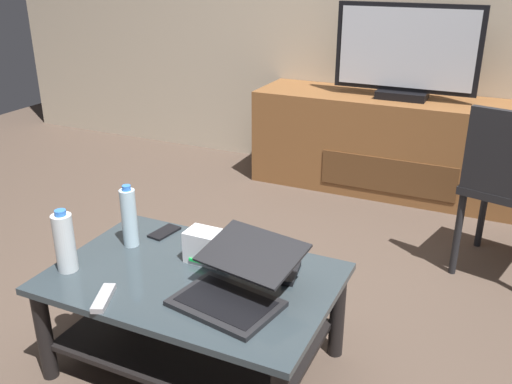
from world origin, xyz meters
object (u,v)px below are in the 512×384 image
at_px(coffee_table, 194,304).
at_px(soundbar_remote, 104,298).
at_px(media_cabinet, 397,145).
at_px(television, 406,54).
at_px(tv_remote, 291,273).
at_px(water_bottle_far, 65,242).
at_px(cell_phone, 164,232).
at_px(laptop, 237,282).
at_px(water_bottle_near, 129,217).
at_px(router_box, 205,246).

xyz_separation_m(coffee_table, soundbar_remote, (-0.19, -0.27, 0.14)).
bearing_deg(media_cabinet, television, -90.00).
height_order(coffee_table, tv_remote, tv_remote).
bearing_deg(water_bottle_far, television, 71.77).
distance_m(water_bottle_far, cell_phone, 0.45).
bearing_deg(laptop, water_bottle_far, -171.43).
bearing_deg(media_cabinet, water_bottle_near, -107.83).
height_order(coffee_table, water_bottle_far, water_bottle_far).
bearing_deg(coffee_table, soundbar_remote, -125.05).
height_order(laptop, water_bottle_near, water_bottle_near).
distance_m(router_box, soundbar_remote, 0.43).
height_order(coffee_table, router_box, router_box).
xyz_separation_m(media_cabinet, laptop, (-0.10, -2.22, 0.14)).
height_order(coffee_table, laptop, laptop).
bearing_deg(laptop, cell_phone, 148.48).
bearing_deg(cell_phone, media_cabinet, 81.16).
relative_size(router_box, water_bottle_near, 0.56).
bearing_deg(tv_remote, media_cabinet, 80.92).
bearing_deg(water_bottle_far, tv_remote, 22.29).
bearing_deg(laptop, soundbar_remote, -152.65).
distance_m(coffee_table, television, 2.25).
relative_size(television, router_box, 6.16).
bearing_deg(media_cabinet, coffee_table, -98.19).
bearing_deg(tv_remote, coffee_table, -164.29).
relative_size(coffee_table, router_box, 7.15).
relative_size(media_cabinet, laptop, 4.32).
height_order(coffee_table, water_bottle_near, water_bottle_near).
bearing_deg(coffee_table, router_box, 94.89).
bearing_deg(router_box, water_bottle_near, -177.27).
xyz_separation_m(router_box, water_bottle_near, (-0.34, -0.02, 0.06)).
bearing_deg(router_box, cell_phone, 155.17).
bearing_deg(television, router_box, -99.03).
distance_m(media_cabinet, laptop, 2.22).
height_order(media_cabinet, laptop, media_cabinet).
relative_size(laptop, router_box, 3.06).
relative_size(television, water_bottle_far, 3.68).
distance_m(television, cell_phone, 2.05).
relative_size(laptop, tv_remote, 2.81).
relative_size(router_box, water_bottle_far, 0.60).
xyz_separation_m(media_cabinet, water_bottle_far, (-0.76, -2.32, 0.20)).
relative_size(coffee_table, laptop, 2.33).
relative_size(television, laptop, 2.01).
bearing_deg(tv_remote, television, 80.93).
bearing_deg(cell_phone, television, 80.97).
distance_m(coffee_table, soundbar_remote, 0.36).
relative_size(water_bottle_far, cell_phone, 1.76).
bearing_deg(water_bottle_far, cell_phone, 68.72).
bearing_deg(soundbar_remote, cell_phone, 78.04).
height_order(router_box, tv_remote, router_box).
relative_size(media_cabinet, water_bottle_far, 7.90).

